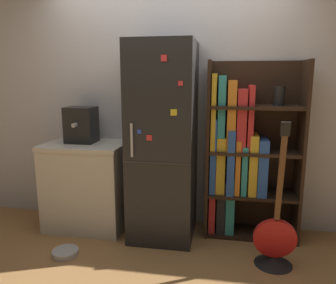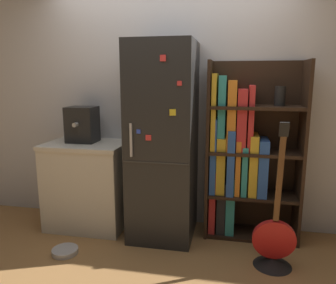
# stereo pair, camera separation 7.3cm
# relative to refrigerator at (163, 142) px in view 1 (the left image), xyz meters

# --- Properties ---
(ground_plane) EXTENTS (16.00, 16.00, 0.00)m
(ground_plane) POSITION_rel_refrigerator_xyz_m (0.00, -0.12, -0.95)
(ground_plane) COLOR #A87542
(wall_back) EXTENTS (8.00, 0.05, 2.60)m
(wall_back) POSITION_rel_refrigerator_xyz_m (0.00, 0.35, 0.35)
(wall_back) COLOR silver
(wall_back) RESTS_ON ground_plane
(refrigerator) EXTENTS (0.62, 0.67, 1.91)m
(refrigerator) POSITION_rel_refrigerator_xyz_m (0.00, 0.00, 0.00)
(refrigerator) COLOR black
(refrigerator) RESTS_ON ground_plane
(bookshelf) EXTENTS (0.90, 0.38, 1.73)m
(bookshelf) POSITION_rel_refrigerator_xyz_m (0.75, 0.16, -0.13)
(bookshelf) COLOR black
(bookshelf) RESTS_ON ground_plane
(kitchen_counter) EXTENTS (0.83, 0.59, 0.91)m
(kitchen_counter) POSITION_rel_refrigerator_xyz_m (-0.83, 0.04, -0.50)
(kitchen_counter) COLOR beige
(kitchen_counter) RESTS_ON ground_plane
(espresso_machine) EXTENTS (0.29, 0.31, 0.37)m
(espresso_machine) POSITION_rel_refrigerator_xyz_m (-0.88, 0.08, 0.14)
(espresso_machine) COLOR black
(espresso_machine) RESTS_ON kitchen_counter
(guitar) EXTENTS (0.36, 0.32, 1.25)m
(guitar) POSITION_rel_refrigerator_xyz_m (1.04, -0.40, -0.78)
(guitar) COLOR black
(guitar) RESTS_ON ground_plane
(pet_bowl) EXTENTS (0.23, 0.23, 0.05)m
(pet_bowl) POSITION_rel_refrigerator_xyz_m (-0.79, -0.57, -0.93)
(pet_bowl) COLOR #B7B7BC
(pet_bowl) RESTS_ON ground_plane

